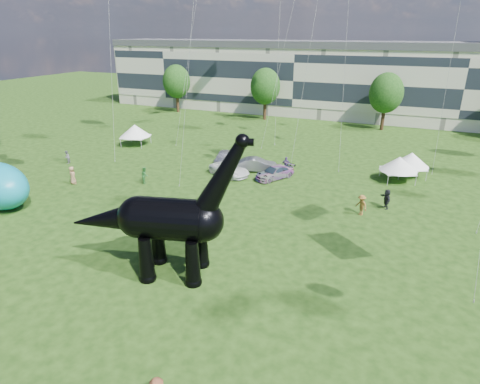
% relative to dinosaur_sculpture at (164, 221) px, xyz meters
% --- Properties ---
extents(ground, '(220.00, 220.00, 0.00)m').
position_rel_dinosaur_sculpture_xyz_m(ground, '(1.00, -4.56, -3.72)').
color(ground, '#16330C').
rests_on(ground, ground).
extents(terrace_row, '(78.00, 11.00, 12.00)m').
position_rel_dinosaur_sculpture_xyz_m(terrace_row, '(-7.00, 57.44, 2.28)').
color(terrace_row, beige).
rests_on(terrace_row, ground).
extents(tree_far_left, '(5.20, 5.20, 9.44)m').
position_rel_dinosaur_sculpture_xyz_m(tree_far_left, '(-29.00, 48.44, 2.57)').
color(tree_far_left, '#382314').
rests_on(tree_far_left, ground).
extents(tree_mid_left, '(5.20, 5.20, 9.44)m').
position_rel_dinosaur_sculpture_xyz_m(tree_mid_left, '(-11.00, 48.44, 2.57)').
color(tree_mid_left, '#382314').
rests_on(tree_mid_left, ground).
extents(tree_mid_right, '(5.20, 5.20, 9.44)m').
position_rel_dinosaur_sculpture_xyz_m(tree_mid_right, '(9.00, 48.44, 2.57)').
color(tree_mid_right, '#382314').
rests_on(tree_mid_right, ground).
extents(dinosaur_sculpture, '(12.04, 4.84, 9.85)m').
position_rel_dinosaur_sculpture_xyz_m(dinosaur_sculpture, '(0.00, 0.00, 0.00)').
color(dinosaur_sculpture, black).
rests_on(dinosaur_sculpture, ground).
extents(car_silver, '(2.48, 4.51, 1.45)m').
position_rel_dinosaur_sculpture_xyz_m(car_silver, '(-6.82, 22.73, -2.99)').
color(car_silver, silver).
rests_on(car_silver, ground).
extents(car_grey, '(4.92, 3.02, 1.53)m').
position_rel_dinosaur_sculpture_xyz_m(car_grey, '(-2.04, 21.38, -2.95)').
color(car_grey, slate).
rests_on(car_grey, ground).
extents(car_white, '(5.39, 3.97, 1.36)m').
position_rel_dinosaur_sculpture_xyz_m(car_white, '(-4.24, 18.86, -3.04)').
color(car_white, white).
rests_on(car_white, ground).
extents(car_dark, '(3.96, 4.98, 1.35)m').
position_rel_dinosaur_sculpture_xyz_m(car_dark, '(0.64, 19.86, -3.04)').
color(car_dark, '#595960').
rests_on(car_dark, ground).
extents(gazebo_near, '(4.96, 4.96, 2.67)m').
position_rel_dinosaur_sculpture_xyz_m(gazebo_near, '(12.76, 24.32, -1.85)').
color(gazebo_near, white).
rests_on(gazebo_near, ground).
extents(gazebo_far, '(4.67, 4.67, 2.65)m').
position_rel_dinosaur_sculpture_xyz_m(gazebo_far, '(13.88, 26.51, -1.86)').
color(gazebo_far, white).
rests_on(gazebo_far, ground).
extents(gazebo_left, '(4.78, 4.78, 2.87)m').
position_rel_dinosaur_sculpture_xyz_m(gazebo_left, '(-21.46, 25.15, -1.71)').
color(gazebo_left, white).
rests_on(gazebo_left, ground).
extents(visitors, '(51.12, 39.38, 1.89)m').
position_rel_dinosaur_sculpture_xyz_m(visitors, '(0.49, 11.69, -2.84)').
color(visitors, '#53377C').
rests_on(visitors, ground).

